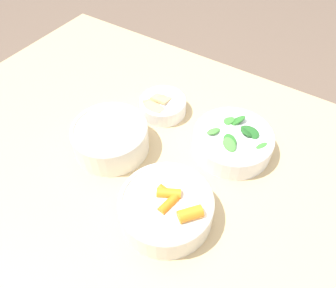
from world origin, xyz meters
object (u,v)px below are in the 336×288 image
bowl_greens (233,141)px  bowl_cookies (163,105)px  bowl_carrots (166,207)px  bowl_beans_hotdog (111,138)px

bowl_greens → bowl_cookies: bowl_greens is taller
bowl_carrots → bowl_greens: size_ratio=1.00×
bowl_greens → bowl_beans_hotdog: bearing=32.1°
bowl_greens → bowl_carrots: bearing=81.8°
bowl_carrots → bowl_greens: bearing=-98.2°
bowl_greens → bowl_beans_hotdog: 0.28m
bowl_carrots → bowl_beans_hotdog: 0.22m
bowl_beans_hotdog → bowl_cookies: 0.17m
bowl_beans_hotdog → bowl_greens: bearing=-147.9°
bowl_cookies → bowl_greens: bearing=174.8°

